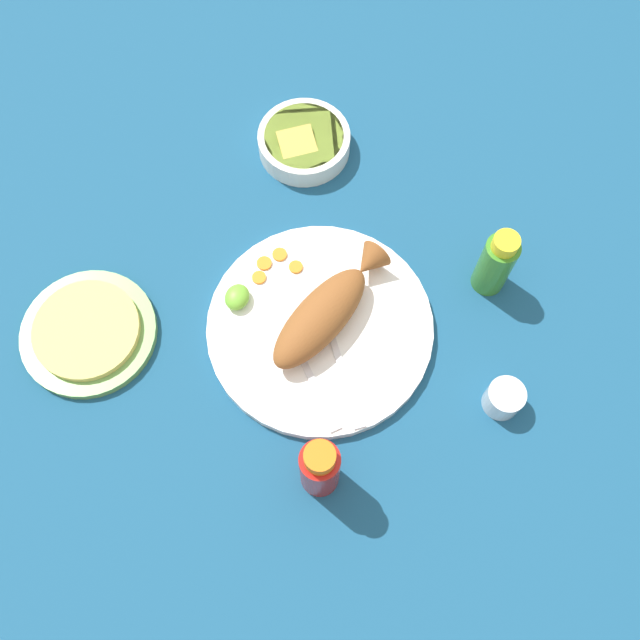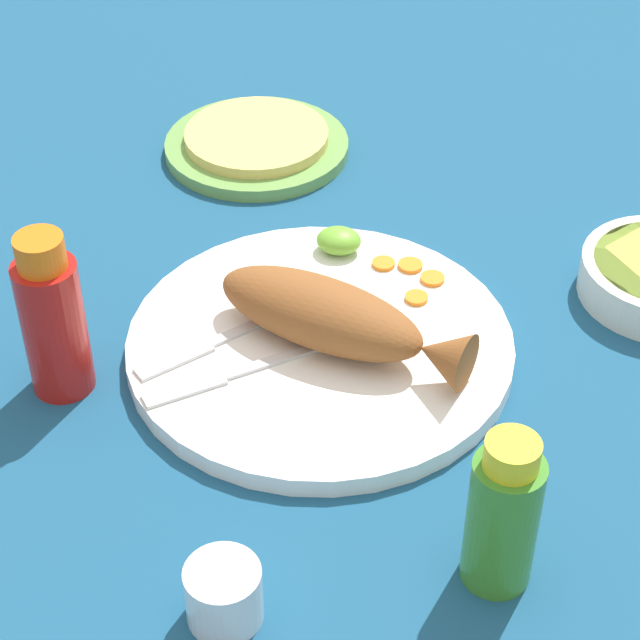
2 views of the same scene
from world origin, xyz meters
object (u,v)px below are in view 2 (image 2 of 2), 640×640
object	(u,v)px
main_plate	(320,346)
hot_sauce_bottle_red	(53,320)
fork_near	(234,373)
tortilla_plate	(257,147)
fork_far	(219,340)
fried_fish	(335,318)
hot_sauce_bottle_green	(503,516)
salt_cup	(224,597)

from	to	relation	value
main_plate	hot_sauce_bottle_red	size ratio (longest dim) A/B	2.22
fork_near	tortilla_plate	distance (m)	0.38
main_plate	tortilla_plate	size ratio (longest dim) A/B	1.67
fork_far	tortilla_plate	size ratio (longest dim) A/B	0.72
fried_fish	main_plate	bearing A→B (deg)	0.00
hot_sauce_bottle_green	salt_cup	bearing A→B (deg)	18.61
main_plate	salt_cup	bearing A→B (deg)	84.46
main_plate	fork_near	xyz separation A→B (m)	(0.06, 0.06, 0.01)
fork_near	salt_cup	world-z (taller)	salt_cup
main_plate	tortilla_plate	distance (m)	0.34
fried_fish	fork_near	size ratio (longest dim) A/B	1.47
fried_fish	fork_far	distance (m)	0.10
fried_fish	fork_far	world-z (taller)	fried_fish
hot_sauce_bottle_red	fried_fish	bearing A→B (deg)	-164.17
fork_far	fork_near	bearing A→B (deg)	74.82
hot_sauce_bottle_red	fork_far	bearing A→B (deg)	-157.44
main_plate	hot_sauce_bottle_red	distance (m)	0.23
main_plate	salt_cup	size ratio (longest dim) A/B	6.29
main_plate	tortilla_plate	xyz separation A→B (m)	(0.11, -0.32, -0.00)
hot_sauce_bottle_red	hot_sauce_bottle_green	xyz separation A→B (m)	(-0.37, 0.15, -0.01)
fork_near	hot_sauce_bottle_red	bearing A→B (deg)	-29.41
main_plate	hot_sauce_bottle_green	world-z (taller)	hot_sauce_bottle_green
main_plate	hot_sauce_bottle_green	size ratio (longest dim) A/B	2.55
salt_cup	fork_far	bearing A→B (deg)	-77.61
hot_sauce_bottle_green	tortilla_plate	bearing A→B (deg)	-63.52
fried_fish	fork_near	world-z (taller)	fried_fish
hot_sauce_bottle_green	main_plate	bearing A→B (deg)	-54.57
hot_sauce_bottle_green	hot_sauce_bottle_red	bearing A→B (deg)	-22.49
fork_near	salt_cup	distance (m)	0.23
tortilla_plate	salt_cup	bearing A→B (deg)	98.20
fried_fish	tortilla_plate	xyz separation A→B (m)	(0.13, -0.33, -0.04)
fork_near	hot_sauce_bottle_red	size ratio (longest dim) A/B	1.06
tortilla_plate	fried_fish	bearing A→B (deg)	111.22
main_plate	hot_sauce_bottle_red	bearing A→B (deg)	18.05
fried_fish	fork_far	bearing A→B (deg)	27.81
fried_fish	fork_near	distance (m)	0.10
fork_near	hot_sauce_bottle_red	xyz separation A→B (m)	(0.15, 0.01, 0.05)
fork_far	hot_sauce_bottle_green	bearing A→B (deg)	97.10
hot_sauce_bottle_green	tortilla_plate	xyz separation A→B (m)	(0.27, -0.54, -0.05)
fork_near	hot_sauce_bottle_green	distance (m)	0.28
fork_near	fork_far	distance (m)	0.05
salt_cup	fork_near	bearing A→B (deg)	-80.63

